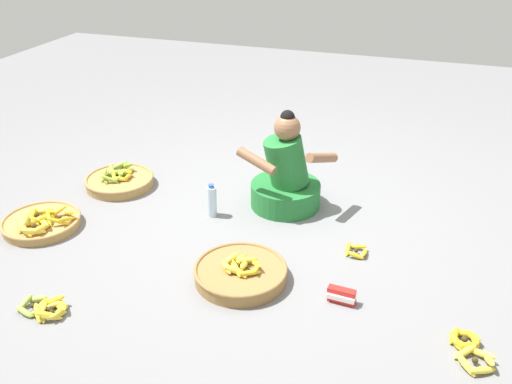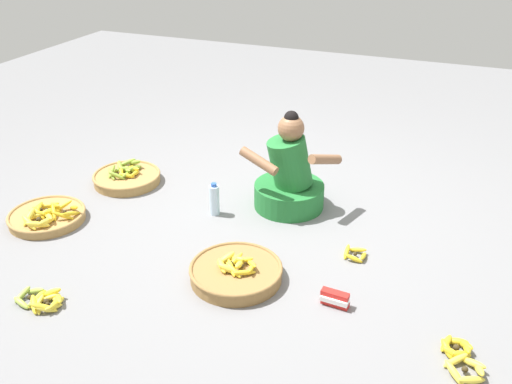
{
  "view_description": "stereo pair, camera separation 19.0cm",
  "coord_description": "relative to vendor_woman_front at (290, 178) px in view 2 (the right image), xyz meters",
  "views": [
    {
      "loc": [
        1.05,
        -3.3,
        2.07
      ],
      "look_at": [
        0.0,
        -0.2,
        0.35
      ],
      "focal_mm": 39.58,
      "sensor_mm": 36.0,
      "label": 1
    },
    {
      "loc": [
        1.23,
        -3.24,
        2.07
      ],
      "look_at": [
        0.0,
        -0.2,
        0.35
      ],
      "focal_mm": 39.58,
      "sensor_mm": 36.0,
      "label": 2
    }
  ],
  "objects": [
    {
      "name": "packet_carton_stack",
      "position": [
        0.62,
        -1.0,
        -0.19
      ],
      "size": [
        0.17,
        0.08,
        0.09
      ],
      "color": "red",
      "rests_on": "ground"
    },
    {
      "name": "banana_basket_back_left",
      "position": [
        -0.0,
        -0.98,
        -0.19
      ],
      "size": [
        0.57,
        0.57,
        0.16
      ],
      "color": "olive",
      "rests_on": "ground"
    },
    {
      "name": "loose_bananas_mid_right",
      "position": [
        1.32,
        -1.19,
        -0.21
      ],
      "size": [
        0.25,
        0.35,
        0.09
      ],
      "color": "yellow",
      "rests_on": "ground"
    },
    {
      "name": "vendor_woman_front",
      "position": [
        0.0,
        0.0,
        0.0
      ],
      "size": [
        0.68,
        0.54,
        0.75
      ],
      "color": "#237233",
      "rests_on": "ground"
    },
    {
      "name": "loose_bananas_mid_left",
      "position": [
        0.62,
        -0.48,
        -0.21
      ],
      "size": [
        0.14,
        0.15,
        0.07
      ],
      "color": "gold",
      "rests_on": "ground"
    },
    {
      "name": "loose_bananas_near_bicycle",
      "position": [
        -0.93,
        -1.62,
        -0.21
      ],
      "size": [
        0.31,
        0.23,
        0.1
      ],
      "color": "yellow",
      "rests_on": "ground"
    },
    {
      "name": "water_bottle",
      "position": [
        -0.47,
        -0.31,
        -0.12
      ],
      "size": [
        0.07,
        0.07,
        0.25
      ],
      "color": "silver",
      "rests_on": "ground"
    },
    {
      "name": "banana_basket_front_center",
      "position": [
        -1.53,
        -0.86,
        -0.19
      ],
      "size": [
        0.54,
        0.54,
        0.15
      ],
      "color": "#A87F47",
      "rests_on": "ground"
    },
    {
      "name": "banana_basket_near_vendor",
      "position": [
        -1.35,
        -0.12,
        -0.19
      ],
      "size": [
        0.54,
        0.54,
        0.16
      ],
      "color": "#A87F47",
      "rests_on": "ground"
    },
    {
      "name": "ground_plane",
      "position": [
        -0.07,
        -0.3,
        -0.24
      ],
      "size": [
        10.0,
        10.0,
        0.0
      ],
      "primitive_type": "plane",
      "color": "slate"
    }
  ]
}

